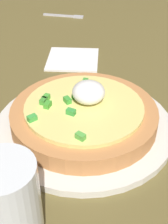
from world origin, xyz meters
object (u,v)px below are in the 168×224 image
Objects in this scene: fork at (67,16)px; napkin at (73,59)px; pizza at (84,113)px; cup_near at (9,209)px; plate at (84,125)px.

napkin is (26.71, 2.92, -0.05)cm from fork.
pizza is at bearing -72.99° from fork.
cup_near is at bearing -20.15° from pizza.
cup_near is 1.02× the size of napkin.
napkin is at bearing 174.28° from cup_near.
plate reaches higher than napkin.
napkin is at bearing -173.06° from pizza.
pizza is at bearing 6.94° from napkin.
napkin is (-42.34, 4.24, -5.00)cm from cup_near.
plate is 2.35× the size of fork.
fork is (-49.84, -5.73, -2.55)cm from pizza.
pizza is (-0.05, 0.02, 2.25)cm from plate.
fork reaches higher than napkin.
napkin is at bearing -173.12° from plate.
pizza reaches higher than fork.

